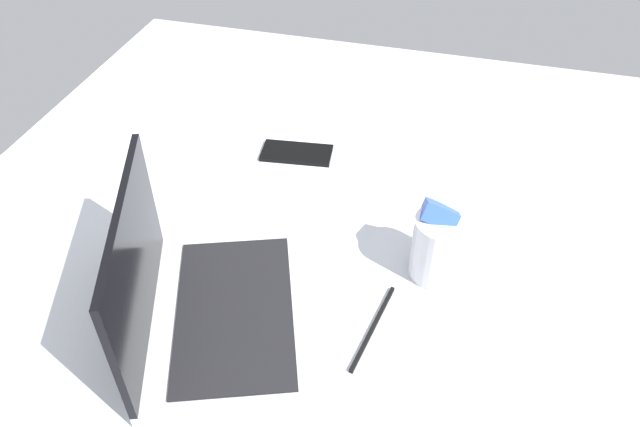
{
  "coord_description": "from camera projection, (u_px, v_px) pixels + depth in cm",
  "views": [
    {
      "loc": [
        -58.03,
        -18.4,
        90.97
      ],
      "look_at": [
        15.77,
        1.69,
        24.0
      ],
      "focal_mm": 34.78,
      "sensor_mm": 36.0,
      "label": 1
    }
  ],
  "objects": [
    {
      "name": "charger_cable",
      "position": [
        373.0,
        327.0,
        0.91
      ],
      "size": [
        16.85,
        3.48,
        0.6
      ],
      "primitive_type": "cube",
      "rotation": [
        0.0,
        0.0,
        -0.17
      ],
      "color": "black",
      "rests_on": "bed_mattress"
    },
    {
      "name": "snack_cup",
      "position": [
        440.0,
        245.0,
        0.96
      ],
      "size": [
        9.0,
        9.0,
        13.97
      ],
      "color": "silver",
      "rests_on": "bed_mattress"
    },
    {
      "name": "laptop",
      "position": [
        202.0,
        302.0,
        0.89
      ],
      "size": [
        38.96,
        33.09,
        23.0
      ],
      "rotation": [
        0.0,
        0.0,
        0.36
      ],
      "color": "#B7BABC",
      "rests_on": "bed_mattress"
    },
    {
      "name": "bed_mattress",
      "position": [
        304.0,
        347.0,
        1.0
      ],
      "size": [
        180.0,
        140.0,
        18.0
      ],
      "primitive_type": "cube",
      "color": "#B7BCC6",
      "rests_on": "ground"
    },
    {
      "name": "cell_phone",
      "position": [
        297.0,
        153.0,
        1.24
      ],
      "size": [
        8.42,
        14.71,
        0.8
      ],
      "primitive_type": "cube",
      "rotation": [
        0.0,
        0.0,
        0.12
      ],
      "color": "black",
      "rests_on": "bed_mattress"
    }
  ]
}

